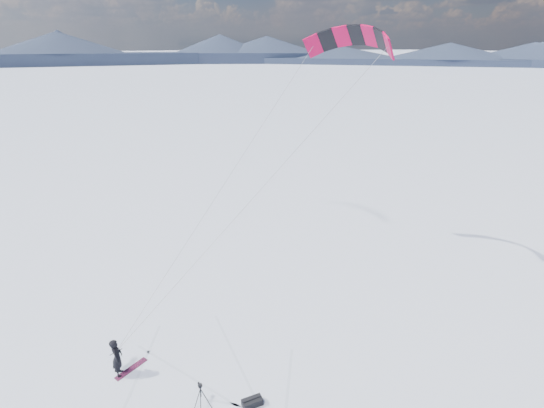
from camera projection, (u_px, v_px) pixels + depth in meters
horizon_hills at (158, 368)px, 12.41m from camera, size 704.00×704.42×9.11m
snowkiter at (120, 374)px, 17.05m from camera, size 0.62×0.77×1.84m
snowboard at (131, 369)px, 17.30m from camera, size 1.52×0.77×0.04m
tripod at (201, 395)px, 14.89m from camera, size 0.66×0.74×1.48m
gear_bag_a at (252, 402)px, 15.52m from camera, size 0.86×0.52×0.36m
power_kite at (351, 42)px, 22.71m from camera, size 17.02×6.26×13.10m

